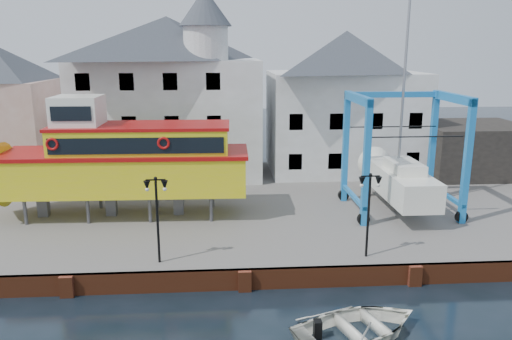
{
  "coord_description": "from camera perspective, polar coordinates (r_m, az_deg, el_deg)",
  "views": [
    {
      "loc": [
        -0.92,
        -21.04,
        10.94
      ],
      "look_at": [
        1.0,
        7.0,
        4.0
      ],
      "focal_mm": 35.0,
      "sensor_mm": 36.0,
      "label": 1
    }
  ],
  "objects": [
    {
      "name": "ground",
      "position": [
        23.73,
        -1.29,
        -13.58
      ],
      "size": [
        140.0,
        140.0,
        0.0
      ],
      "primitive_type": "plane",
      "color": "black",
      "rests_on": "ground"
    },
    {
      "name": "hardstanding",
      "position": [
        33.71,
        -2.17,
        -4.18
      ],
      "size": [
        44.0,
        22.0,
        1.0
      ],
      "primitive_type": "cube",
      "color": "#67645E",
      "rests_on": "ground"
    },
    {
      "name": "quay_wall",
      "position": [
        23.6,
        -1.31,
        -12.39
      ],
      "size": [
        44.0,
        0.47,
        1.0
      ],
      "color": "maroon",
      "rests_on": "ground"
    },
    {
      "name": "building_white_main",
      "position": [
        39.79,
        -9.71,
        8.49
      ],
      "size": [
        14.0,
        8.3,
        14.0
      ],
      "color": "silver",
      "rests_on": "hardstanding"
    },
    {
      "name": "building_white_right",
      "position": [
        41.48,
        10.03,
        7.65
      ],
      "size": [
        12.0,
        8.0,
        11.2
      ],
      "color": "silver",
      "rests_on": "hardstanding"
    },
    {
      "name": "shed_dark",
      "position": [
        43.67,
        23.32,
        2.25
      ],
      "size": [
        8.0,
        7.0,
        4.0
      ],
      "primitive_type": "cube",
      "color": "black",
      "rests_on": "hardstanding"
    },
    {
      "name": "lamp_post_left",
      "position": [
        23.45,
        -11.31,
        -3.18
      ],
      "size": [
        1.12,
        0.32,
        4.2
      ],
      "color": "black",
      "rests_on": "hardstanding"
    },
    {
      "name": "lamp_post_right",
      "position": [
        24.25,
        12.84,
        -2.69
      ],
      "size": [
        1.12,
        0.32,
        4.2
      ],
      "color": "black",
      "rests_on": "hardstanding"
    },
    {
      "name": "tour_boat",
      "position": [
        30.81,
        -16.46,
        1.04
      ],
      "size": [
        16.64,
        4.28,
        7.21
      ],
      "rotation": [
        0.0,
        0.0,
        -0.02
      ],
      "color": "#59595E",
      "rests_on": "hardstanding"
    },
    {
      "name": "travel_lift",
      "position": [
        32.61,
        15.7,
        -0.16
      ],
      "size": [
        6.53,
        9.24,
        13.96
      ],
      "rotation": [
        0.0,
        0.0,
        0.0
      ],
      "color": "blue",
      "rests_on": "hardstanding"
    },
    {
      "name": "motorboat_b",
      "position": [
        20.82,
        11.57,
        -18.14
      ],
      "size": [
        6.17,
        5.23,
        1.09
      ],
      "primitive_type": "imported",
      "rotation": [
        0.0,
        0.0,
        1.9
      ],
      "color": "white",
      "rests_on": "ground"
    }
  ]
}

